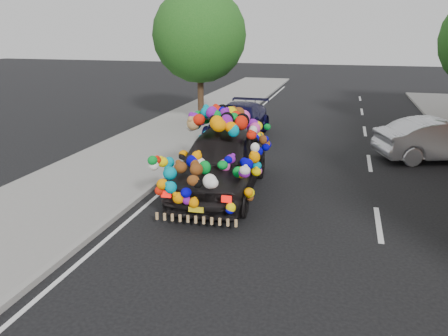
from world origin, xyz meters
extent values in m
plane|color=black|center=(0.00, 0.00, 0.00)|extent=(100.00, 100.00, 0.00)
cube|color=gray|center=(-4.30, 0.00, 0.06)|extent=(4.00, 60.00, 0.12)
cube|color=gray|center=(-2.35, 0.00, 0.07)|extent=(0.15, 60.00, 0.13)
cylinder|color=#332114|center=(-3.80, 9.50, 1.36)|extent=(0.28, 0.28, 2.73)
sphere|color=#134914|center=(-3.80, 9.50, 4.03)|extent=(4.20, 4.20, 4.20)
imported|color=black|center=(-0.45, 1.14, 0.85)|extent=(2.26, 5.07, 1.69)
cube|color=red|center=(-1.00, -1.40, 0.78)|extent=(0.22, 0.07, 0.14)
cube|color=red|center=(0.36, -1.33, 0.78)|extent=(0.22, 0.07, 0.14)
cube|color=yellow|center=(-0.32, -1.37, 0.48)|extent=(0.34, 0.06, 0.12)
imported|color=black|center=(-1.47, 7.29, 0.69)|extent=(2.00, 4.78, 1.38)
imported|color=silver|center=(5.89, 6.02, 0.70)|extent=(4.53, 2.87, 1.41)
camera|label=1|loc=(2.62, -9.72, 4.22)|focal=35.00mm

